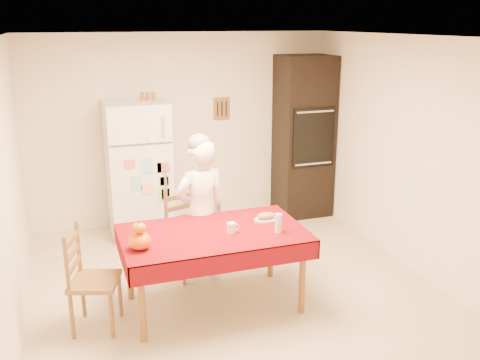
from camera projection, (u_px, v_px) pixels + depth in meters
name	position (u px, v px, depth m)	size (l,w,h in m)	color
floor	(236.00, 292.00, 5.41)	(4.50, 4.50, 0.00)	#CAB692
room_shell	(235.00, 135.00, 4.94)	(4.02, 4.52, 2.51)	#F2E9CC
refrigerator	(139.00, 170.00, 6.67)	(0.75, 0.74, 1.70)	white
oven_cabinet	(304.00, 137.00, 7.34)	(0.70, 0.62, 2.20)	black
dining_table	(213.00, 239.00, 4.96)	(1.70, 1.00, 0.76)	brown
chair_far	(186.00, 229.00, 5.70)	(0.52, 0.51, 0.95)	brown
chair_left	(87.00, 276.00, 4.65)	(0.51, 0.52, 0.95)	brown
seated_woman	(201.00, 212.00, 5.44)	(0.55, 0.36, 1.52)	white
coffee_mug	(231.00, 228.00, 4.90)	(0.08, 0.08, 0.10)	white
pumpkin_lower	(140.00, 241.00, 4.55)	(0.20, 0.20, 0.15)	red
pumpkin_upper	(139.00, 228.00, 4.51)	(0.12, 0.12, 0.09)	red
wine_glass	(278.00, 223.00, 4.91)	(0.07, 0.07, 0.18)	silver
bread_plate	(266.00, 220.00, 5.22)	(0.24, 0.24, 0.02)	silver
bread_loaf	(266.00, 216.00, 5.21)	(0.18, 0.10, 0.06)	tan
spice_jar_left	(142.00, 97.00, 6.48)	(0.05, 0.05, 0.10)	#8B5B19
spice_jar_mid	(148.00, 96.00, 6.50)	(0.05, 0.05, 0.10)	#974C1B
spice_jar_right	(154.00, 96.00, 6.53)	(0.05, 0.05, 0.10)	#8C5E19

